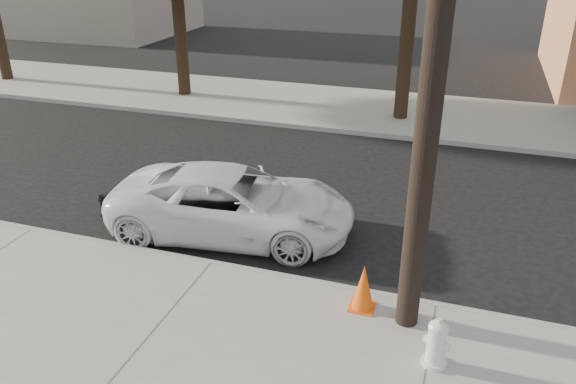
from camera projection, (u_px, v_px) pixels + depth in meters
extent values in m
plane|color=black|center=(254.00, 218.00, 12.11)|extent=(120.00, 120.00, 0.00)
cube|color=gray|center=(148.00, 341.00, 8.38)|extent=(90.00, 4.40, 0.15)
cube|color=gray|center=(345.00, 108.00, 19.38)|extent=(90.00, 5.00, 0.15)
cube|color=#9E9B93|center=(212.00, 265.00, 10.27)|extent=(90.00, 0.12, 0.16)
cylinder|color=black|center=(439.00, 20.00, 6.79)|extent=(0.34, 0.34, 9.00)
cylinder|color=black|center=(180.00, 35.00, 19.91)|extent=(0.44, 0.44, 4.25)
cylinder|color=black|center=(407.00, 42.00, 17.17)|extent=(0.44, 0.44, 4.75)
imported|color=white|center=(233.00, 203.00, 11.26)|extent=(5.12, 2.85, 1.35)
cylinder|color=silver|center=(434.00, 362.00, 7.82)|extent=(0.35, 0.35, 0.07)
cylinder|color=silver|center=(436.00, 347.00, 7.70)|extent=(0.26, 0.26, 0.60)
ellipsoid|color=silver|center=(439.00, 328.00, 7.57)|extent=(0.28, 0.28, 0.20)
cylinder|color=silver|center=(436.00, 343.00, 7.68)|extent=(0.39, 0.22, 0.12)
cylinder|color=silver|center=(436.00, 343.00, 7.68)|extent=(0.20, 0.23, 0.15)
cube|color=#FA5A0D|center=(362.00, 307.00, 9.00)|extent=(0.41, 0.41, 0.02)
cone|color=#FA5A0D|center=(363.00, 287.00, 8.83)|extent=(0.36, 0.36, 0.78)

